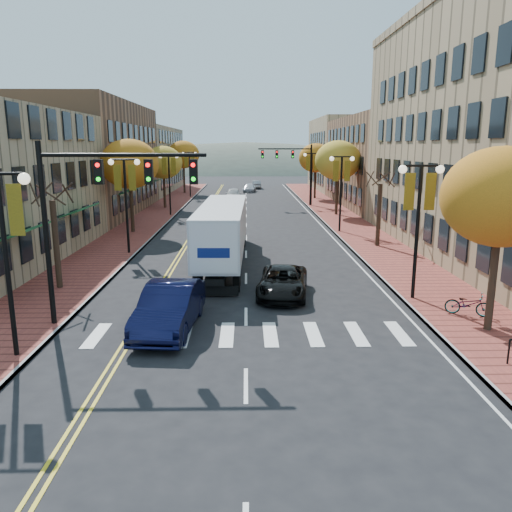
{
  "coord_description": "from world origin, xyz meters",
  "views": [
    {
      "loc": [
        0.04,
        -15.37,
        6.82
      ],
      "look_at": [
        0.44,
        5.52,
        2.2
      ],
      "focal_mm": 35.0,
      "sensor_mm": 36.0,
      "label": 1
    }
  ],
  "objects_px": {
    "black_suv": "(283,282)",
    "bicycle": "(468,304)",
    "navy_sedan": "(170,307)",
    "semi_truck": "(224,228)"
  },
  "relations": [
    {
      "from": "black_suv",
      "to": "bicycle",
      "type": "bearing_deg",
      "value": -17.16
    },
    {
      "from": "navy_sedan",
      "to": "bicycle",
      "type": "distance_m",
      "value": 11.85
    },
    {
      "from": "black_suv",
      "to": "semi_truck",
      "type": "bearing_deg",
      "value": 122.36
    },
    {
      "from": "navy_sedan",
      "to": "bicycle",
      "type": "height_order",
      "value": "navy_sedan"
    },
    {
      "from": "black_suv",
      "to": "navy_sedan",
      "type": "bearing_deg",
      "value": -129.1
    },
    {
      "from": "bicycle",
      "to": "semi_truck",
      "type": "bearing_deg",
      "value": 68.38
    },
    {
      "from": "navy_sedan",
      "to": "black_suv",
      "type": "relative_size",
      "value": 1.12
    },
    {
      "from": "black_suv",
      "to": "bicycle",
      "type": "height_order",
      "value": "black_suv"
    },
    {
      "from": "semi_truck",
      "to": "bicycle",
      "type": "distance_m",
      "value": 14.25
    },
    {
      "from": "bicycle",
      "to": "black_suv",
      "type": "bearing_deg",
      "value": 87.51
    }
  ]
}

